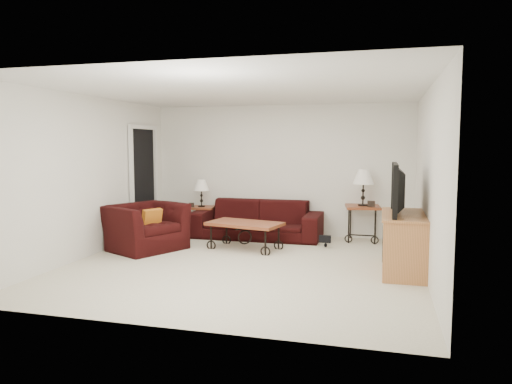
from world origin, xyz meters
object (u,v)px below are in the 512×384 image
lamp_right (363,188)px  television (404,189)px  tv_stand (404,243)px  backpack (326,236)px  side_table_right (362,223)px  coffee_table (245,236)px  lamp_left (201,193)px  armchair (145,227)px  sofa (257,219)px  side_table_left (202,220)px

lamp_right → television: 2.08m
tv_stand → television: television is taller
backpack → side_table_right: bearing=53.0°
coffee_table → lamp_left: bearing=136.3°
lamp_right → backpack: 1.19m
tv_stand → side_table_right: bearing=107.9°
television → side_table_right: bearing=-162.6°
coffee_table → armchair: (-1.59, -0.46, 0.15)m
armchair → side_table_right: bearing=-38.2°
armchair → lamp_right: bearing=-38.2°
tv_stand → backpack: tv_stand is taller
lamp_right → coffee_table: bearing=-147.9°
side_table_right → armchair: bearing=-154.8°
side_table_right → tv_stand: tv_stand is taller
sofa → tv_stand: bearing=-35.1°
lamp_right → backpack: lamp_right is taller
lamp_left → tv_stand: (3.74, -1.98, -0.39)m
side_table_right → lamp_right: lamp_right is taller
sofa → backpack: sofa is taller
side_table_left → backpack: side_table_left is taller
lamp_right → side_table_left: bearing=180.0°
armchair → backpack: size_ratio=2.95×
coffee_table → sofa: bearing=92.9°
tv_stand → television: size_ratio=1.12×
lamp_left → tv_stand: 4.25m
sofa → lamp_right: bearing=5.3°
backpack → armchair: bearing=-158.4°
side_table_left → lamp_left: bearing=0.0°
lamp_right → television: television is taller
sofa → lamp_right: lamp_right is taller
sofa → coffee_table: bearing=-87.1°
lamp_left → coffee_table: 1.79m
side_table_right → lamp_left: 3.14m
side_table_right → coffee_table: (-1.87, -1.17, -0.10)m
armchair → television: size_ratio=0.97×
lamp_left → lamp_right: lamp_right is taller
sofa → armchair: (-1.54, -1.45, 0.03)m
lamp_right → coffee_table: lamp_right is taller
sofa → side_table_left: 1.20m
lamp_left → lamp_right: bearing=0.0°
coffee_table → side_table_right: bearing=32.1°
backpack → lamp_right: bearing=53.0°
side_table_left → side_table_right: (3.10, 0.00, 0.06)m
side_table_left → side_table_right: 3.10m
coffee_table → television: size_ratio=1.01×
lamp_left → lamp_right: 3.11m
lamp_left → backpack: size_ratio=1.34×
sofa → side_table_left: sofa is taller
coffee_table → tv_stand: tv_stand is taller
side_table_right → tv_stand: bearing=-72.1°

